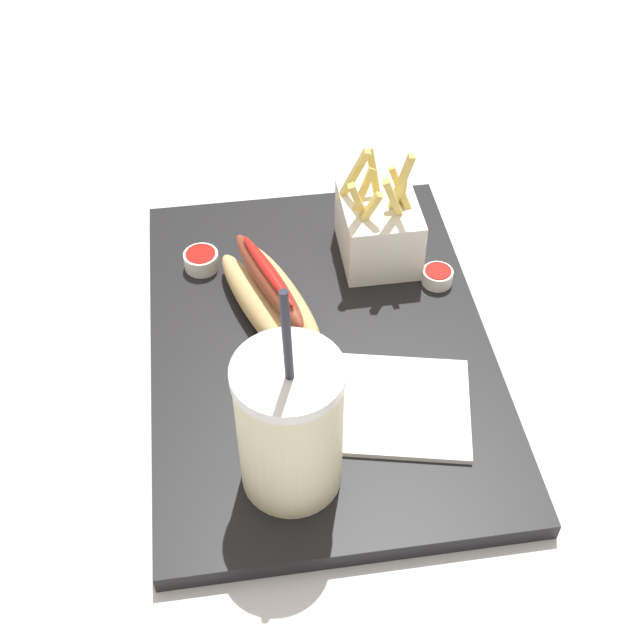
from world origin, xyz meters
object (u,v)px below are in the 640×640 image
at_px(soda_cup, 290,426).
at_px(hot_dog_1, 269,295).
at_px(fries_basket, 379,228).
at_px(napkin_stack, 396,406).
at_px(ketchup_cup_1, 437,276).
at_px(ketchup_cup_2, 201,260).

distance_m(soda_cup, hot_dog_1, 0.21).
distance_m(soda_cup, fries_basket, 0.31).
distance_m(soda_cup, napkin_stack, 0.14).
relative_size(fries_basket, napkin_stack, 1.05).
distance_m(soda_cup, ketchup_cup_1, 0.30).
distance_m(ketchup_cup_2, napkin_stack, 0.28).
relative_size(soda_cup, ketchup_cup_2, 6.03).
bearing_deg(hot_dog_1, ketchup_cup_2, -139.73).
height_order(fries_basket, ketchup_cup_1, fries_basket).
bearing_deg(fries_basket, ketchup_cup_2, -92.05).
xyz_separation_m(soda_cup, napkin_stack, (-0.06, 0.11, -0.07)).
distance_m(fries_basket, ketchup_cup_1, 0.08).
xyz_separation_m(hot_dog_1, ketchup_cup_2, (-0.08, -0.07, -0.01)).
bearing_deg(napkin_stack, fries_basket, 173.65).
height_order(hot_dog_1, ketchup_cup_1, hot_dog_1).
xyz_separation_m(ketchup_cup_2, napkin_stack, (0.22, 0.17, -0.01)).
bearing_deg(napkin_stack, hot_dog_1, -144.19).
bearing_deg(ketchup_cup_2, ketchup_cup_1, 76.27).
height_order(fries_basket, ketchup_cup_2, fries_basket).
bearing_deg(napkin_stack, soda_cup, -60.03).
xyz_separation_m(fries_basket, ketchup_cup_1, (0.05, 0.06, -0.03)).
bearing_deg(soda_cup, hot_dog_1, 179.42).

